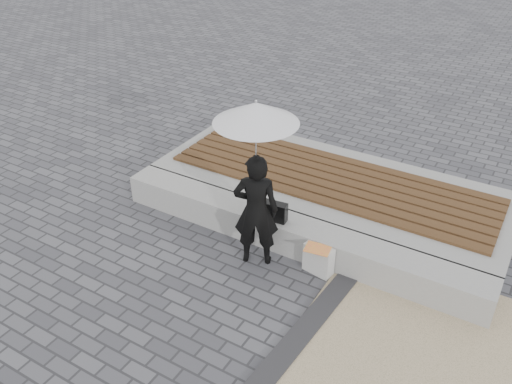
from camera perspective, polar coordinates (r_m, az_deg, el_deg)
ground at (r=6.03m, az=-3.56°, el=-13.76°), size 80.00×80.00×0.00m
seating_ledge at (r=6.94m, az=3.76°, el=-4.44°), size 5.00×0.45×0.40m
timber_platform at (r=7.85m, az=7.81°, el=0.06°), size 5.00×2.00×0.40m
timber_decking at (r=7.74m, az=7.93°, el=1.45°), size 4.60×1.40×0.04m
woman at (r=6.39m, az=-0.00°, el=-1.97°), size 0.64×0.55×1.48m
parasol at (r=5.79m, az=-0.00°, el=8.37°), size 0.95×0.95×1.21m
handbag at (r=6.77m, az=1.82°, el=-2.03°), size 0.37×0.17×0.25m
canvas_tote at (r=6.57m, az=6.62°, el=-7.10°), size 0.39×0.21×0.38m
magazine at (r=6.41m, az=6.54°, el=-5.97°), size 0.33×0.26×0.01m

